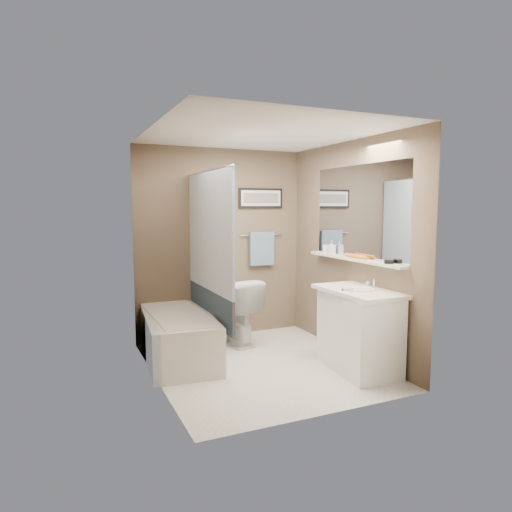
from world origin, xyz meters
name	(u,v)px	position (x,y,z in m)	size (l,w,h in m)	color
ground	(262,365)	(0.00, 0.00, 0.00)	(2.50, 2.50, 0.00)	silver
ceiling	(262,135)	(0.00, 0.00, 2.38)	(2.20, 2.50, 0.04)	white
wall_back	(221,244)	(0.00, 1.23, 1.20)	(2.20, 0.04, 2.40)	brown
wall_front	(328,267)	(0.00, -1.23, 1.20)	(2.20, 0.04, 2.40)	brown
wall_left	(157,257)	(-1.08, 0.00, 1.20)	(0.04, 2.50, 2.40)	brown
wall_right	(349,249)	(1.08, 0.00, 1.20)	(0.04, 2.50, 2.40)	brown
tile_surround	(146,272)	(-1.09, 0.50, 1.00)	(0.02, 1.55, 2.00)	#CBB19A
curtain_rod	(209,171)	(-0.40, 0.50, 2.05)	(0.02, 0.02, 1.55)	silver
curtain_upper	(209,232)	(-0.40, 0.50, 1.40)	(0.03, 1.45, 1.28)	white
curtain_lower	(210,306)	(-0.40, 0.50, 0.58)	(0.03, 1.45, 0.36)	#2A3E4E
mirror	(359,211)	(1.09, -0.15, 1.62)	(0.02, 1.60, 1.00)	silver
shelf	(354,259)	(1.04, -0.15, 1.10)	(0.12, 1.60, 0.03)	silver
towel_bar	(261,235)	(0.55, 1.22, 1.30)	(0.02, 0.02, 0.60)	silver
towel	(262,249)	(0.55, 1.20, 1.12)	(0.34, 0.05, 0.44)	#8FB3D1
art_frame	(261,198)	(0.55, 1.23, 1.78)	(0.62, 0.03, 0.26)	black
art_mat	(261,198)	(0.55, 1.22, 1.78)	(0.56, 0.00, 0.20)	white
art_image	(261,198)	(0.55, 1.22, 1.78)	(0.50, 0.00, 0.13)	#595959
door	(384,287)	(0.55, -1.24, 1.00)	(0.80, 0.02, 2.00)	silver
door_handle	(347,289)	(0.22, -1.19, 1.00)	(0.02, 0.02, 0.10)	silver
bathtub	(178,337)	(-0.75, 0.57, 0.25)	(0.70, 1.50, 0.50)	silver
tub_rim	(178,314)	(-0.75, 0.57, 0.50)	(0.56, 1.36, 0.02)	white
toilet	(232,311)	(0.01, 0.87, 0.40)	(0.45, 0.79, 0.80)	white
vanity	(359,332)	(0.85, -0.52, 0.40)	(0.50, 0.90, 0.80)	white
countertop	(359,291)	(0.84, -0.52, 0.82)	(0.54, 0.96, 0.04)	white
sink_basin	(358,289)	(0.83, -0.52, 0.85)	(0.34, 0.34, 0.01)	white
faucet_spout	(374,283)	(1.03, -0.52, 0.89)	(0.02, 0.02, 0.10)	silver
faucet_knob	(368,284)	(1.03, -0.42, 0.87)	(0.05, 0.05, 0.05)	silver
candle_bowl_near	(389,262)	(1.04, -0.72, 1.14)	(0.09, 0.09, 0.04)	black
hair_brush_front	(360,257)	(1.04, -0.27, 1.14)	(0.04, 0.04, 0.22)	orange
hair_brush_back	(353,256)	(1.04, -0.14, 1.14)	(0.04, 0.04, 0.22)	#E25B1F
pink_comb	(345,256)	(1.04, 0.01, 1.12)	(0.03, 0.16, 0.01)	pink
glass_jar	(326,249)	(1.04, 0.40, 1.17)	(0.08, 0.08, 0.10)	silver
soap_bottle	(332,247)	(1.04, 0.28, 1.19)	(0.07, 0.07, 0.16)	#999999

